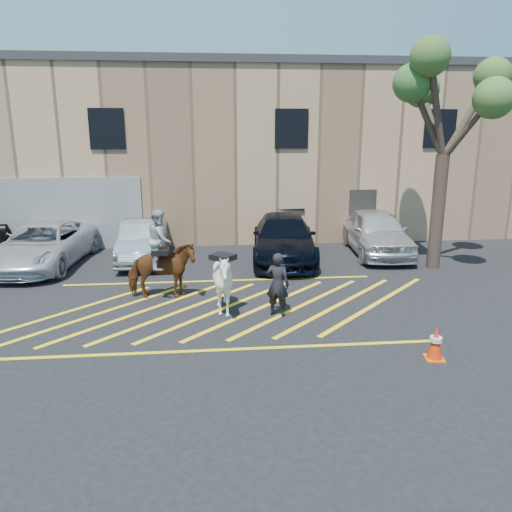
{
  "coord_description": "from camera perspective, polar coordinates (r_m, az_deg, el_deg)",
  "views": [
    {
      "loc": [
        -0.33,
        -12.74,
        4.69
      ],
      "look_at": [
        0.95,
        0.2,
        1.3
      ],
      "focal_mm": 35.0,
      "sensor_mm": 36.0,
      "label": 1
    }
  ],
  "objects": [
    {
      "name": "warehouse",
      "position": [
        24.76,
        -5.02,
        12.15
      ],
      "size": [
        32.42,
        10.2,
        7.3
      ],
      "color": "tan",
      "rests_on": "ground"
    },
    {
      "name": "car_silver_sedan",
      "position": [
        18.37,
        -12.75,
        1.74
      ],
      "size": [
        1.59,
        4.36,
        1.43
      ],
      "primitive_type": "imported",
      "rotation": [
        0.0,
        0.0,
        0.02
      ],
      "color": "#9399A1",
      "rests_on": "ground"
    },
    {
      "name": "traffic_cone",
      "position": [
        11.07,
        19.84,
        -9.3
      ],
      "size": [
        0.43,
        0.43,
        0.73
      ],
      "color": "#E86009",
      "rests_on": "ground"
    },
    {
      "name": "car_blue_suv",
      "position": [
        18.04,
        3.19,
        2.08
      ],
      "size": [
        2.79,
        5.62,
        1.57
      ],
      "primitive_type": "imported",
      "rotation": [
        0.0,
        0.0,
        -0.11
      ],
      "color": "black",
      "rests_on": "ground"
    },
    {
      "name": "car_white_pickup",
      "position": [
        18.6,
        -23.17,
        1.15
      ],
      "size": [
        2.96,
        5.53,
        1.48
      ],
      "primitive_type": "imported",
      "rotation": [
        0.0,
        0.0,
        -0.1
      ],
      "color": "silver",
      "rests_on": "ground"
    },
    {
      "name": "ground",
      "position": [
        13.58,
        -3.93,
        -5.63
      ],
      "size": [
        90.0,
        90.0,
        0.0
      ],
      "primitive_type": "plane",
      "color": "black",
      "rests_on": "ground"
    },
    {
      "name": "car_white_suv",
      "position": [
        19.34,
        13.63,
        2.68
      ],
      "size": [
        2.33,
        5.01,
        1.66
      ],
      "primitive_type": "imported",
      "rotation": [
        0.0,
        0.0,
        -0.08
      ],
      "color": "silver",
      "rests_on": "ground"
    },
    {
      "name": "hatching_zone",
      "position": [
        13.3,
        -3.89,
        -6.05
      ],
      "size": [
        12.6,
        5.12,
        0.01
      ],
      "color": "yellow",
      "rests_on": "ground"
    },
    {
      "name": "mounted_bay",
      "position": [
        14.04,
        -10.8,
        -0.83
      ],
      "size": [
        1.91,
        0.88,
        2.51
      ],
      "color": "#5C2E15",
      "rests_on": "ground"
    },
    {
      "name": "saddled_white",
      "position": [
        12.75,
        -3.75,
        -2.95
      ],
      "size": [
        2.03,
        2.05,
        1.69
      ],
      "color": "white",
      "rests_on": "ground"
    },
    {
      "name": "tree",
      "position": [
        17.59,
        21.12,
        16.95
      ],
      "size": [
        3.99,
        4.37,
        7.31
      ],
      "color": "#46362A",
      "rests_on": "ground"
    },
    {
      "name": "handler",
      "position": [
        12.61,
        2.49,
        -3.26
      ],
      "size": [
        0.71,
        0.61,
        1.64
      ],
      "primitive_type": "imported",
      "rotation": [
        0.0,
        0.0,
        2.71
      ],
      "color": "black",
      "rests_on": "ground"
    }
  ]
}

